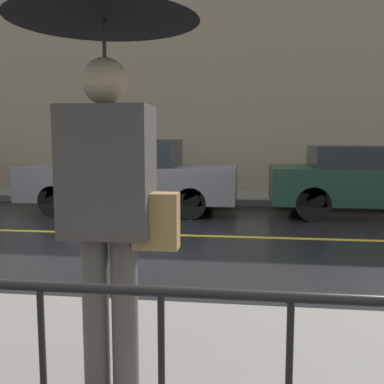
# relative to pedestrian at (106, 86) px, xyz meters

# --- Properties ---
(ground_plane) EXTENTS (80.00, 80.00, 0.00)m
(ground_plane) POSITION_rel_pedestrian_xyz_m (-1.60, 4.69, -1.82)
(ground_plane) COLOR black
(sidewalk_far) EXTENTS (28.00, 1.80, 0.15)m
(sidewalk_far) POSITION_rel_pedestrian_xyz_m (-1.60, 8.88, -1.75)
(sidewalk_far) COLOR slate
(sidewalk_far) RESTS_ON ground_plane
(lane_marking) EXTENTS (25.20, 0.12, 0.01)m
(lane_marking) POSITION_rel_pedestrian_xyz_m (-1.60, 4.69, -1.82)
(lane_marking) COLOR gold
(lane_marking) RESTS_ON ground_plane
(building_storefront) EXTENTS (28.00, 0.30, 6.96)m
(building_storefront) POSITION_rel_pedestrian_xyz_m (-1.60, 9.93, 1.66)
(building_storefront) COLOR gray
(building_storefront) RESTS_ON ground_plane
(pedestrian) EXTENTS (0.99, 0.99, 2.22)m
(pedestrian) POSITION_rel_pedestrian_xyz_m (0.00, 0.00, 0.00)
(pedestrian) COLOR #4C4742
(pedestrian) RESTS_ON sidewalk_near
(car_grey) EXTENTS (4.46, 1.80, 1.52)m
(car_grey) POSITION_rel_pedestrian_xyz_m (-1.80, 6.97, -1.06)
(car_grey) COLOR slate
(car_grey) RESTS_ON ground_plane
(car_dark_green) EXTENTS (4.00, 1.71, 1.40)m
(car_dark_green) POSITION_rel_pedestrian_xyz_m (3.13, 6.97, -1.09)
(car_dark_green) COLOR #193828
(car_dark_green) RESTS_ON ground_plane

